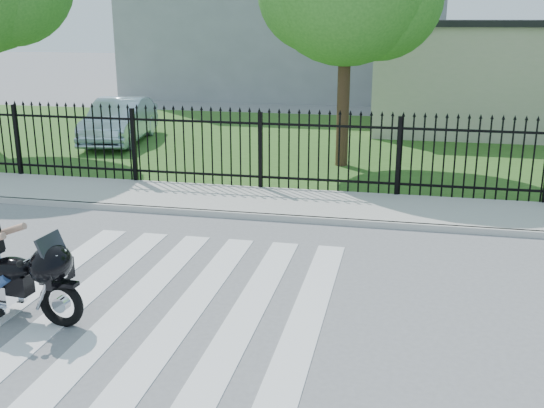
# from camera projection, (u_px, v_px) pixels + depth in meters

# --- Properties ---
(ground) EXTENTS (120.00, 120.00, 0.00)m
(ground) POSITION_uv_depth(u_px,v_px,m) (162.00, 304.00, 8.70)
(ground) COLOR slate
(ground) RESTS_ON ground
(crosswalk) EXTENTS (5.00, 5.50, 0.01)m
(crosswalk) POSITION_uv_depth(u_px,v_px,m) (162.00, 304.00, 8.70)
(crosswalk) COLOR silver
(crosswalk) RESTS_ON ground
(sidewalk) EXTENTS (40.00, 2.00, 0.12)m
(sidewalk) POSITION_uv_depth(u_px,v_px,m) (250.00, 201.00, 13.38)
(sidewalk) COLOR #ADAAA3
(sidewalk) RESTS_ON ground
(curb) EXTENTS (40.00, 0.12, 0.12)m
(curb) POSITION_uv_depth(u_px,v_px,m) (238.00, 215.00, 12.44)
(curb) COLOR #ADAAA3
(curb) RESTS_ON ground
(grass_strip) EXTENTS (40.00, 12.00, 0.02)m
(grass_strip) POSITION_uv_depth(u_px,v_px,m) (304.00, 142.00, 19.96)
(grass_strip) COLOR #2F541D
(grass_strip) RESTS_ON ground
(iron_fence) EXTENTS (26.00, 0.04, 1.80)m
(iron_fence) POSITION_uv_depth(u_px,v_px,m) (260.00, 153.00, 14.08)
(iron_fence) COLOR black
(iron_fence) RESTS_ON ground
(building_low) EXTENTS (10.00, 6.00, 3.50)m
(building_low) POSITION_uv_depth(u_px,v_px,m) (524.00, 79.00, 21.83)
(building_low) COLOR beige
(building_low) RESTS_ON ground
(building_low_roof) EXTENTS (10.20, 6.20, 0.20)m
(building_low_roof) POSITION_uv_depth(u_px,v_px,m) (530.00, 23.00, 21.31)
(building_low_roof) COLOR black
(building_low_roof) RESTS_ON building_low
(parked_car) EXTENTS (2.03, 4.29, 1.36)m
(parked_car) POSITION_uv_depth(u_px,v_px,m) (120.00, 121.00, 19.74)
(parked_car) COLOR silver
(parked_car) RESTS_ON grass_strip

